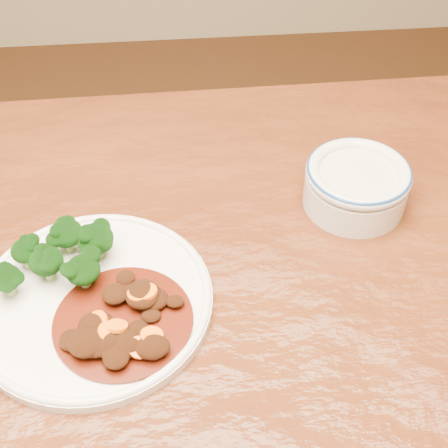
{
  "coord_description": "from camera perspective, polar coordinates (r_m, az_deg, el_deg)",
  "views": [
    {
      "loc": [
        0.05,
        -0.4,
        1.3
      ],
      "look_at": [
        0.1,
        0.13,
        0.77
      ],
      "focal_mm": 50.0,
      "sensor_mm": 36.0,
      "label": 1
    }
  ],
  "objects": [
    {
      "name": "mince_stew",
      "position": [
        0.66,
        -9.5,
        -9.07
      ],
      "size": [
        0.15,
        0.15,
        0.03
      ],
      "color": "#4A1307",
      "rests_on": "dinner_plate"
    },
    {
      "name": "dining_table",
      "position": [
        0.75,
        -6.74,
        -12.79
      ],
      "size": [
        1.51,
        0.92,
        0.75
      ],
      "rotation": [
        0.0,
        0.0,
        0.01
      ],
      "color": "#54260E",
      "rests_on": "ground"
    },
    {
      "name": "dip_bowl",
      "position": [
        0.8,
        12.01,
        3.62
      ],
      "size": [
        0.13,
        0.13,
        0.06
      ],
      "rotation": [
        0.0,
        0.0,
        0.38
      ],
      "color": "beige",
      "rests_on": "dining_table"
    },
    {
      "name": "broccoli_florets",
      "position": [
        0.72,
        -14.35,
        -2.55
      ],
      "size": [
        0.13,
        0.1,
        0.04
      ],
      "color": "#7FA253",
      "rests_on": "dinner_plate"
    },
    {
      "name": "dinner_plate",
      "position": [
        0.71,
        -11.86,
        -6.83
      ],
      "size": [
        0.26,
        0.26,
        0.02
      ],
      "rotation": [
        0.0,
        0.0,
        -0.38
      ],
      "color": "white",
      "rests_on": "dining_table"
    }
  ]
}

